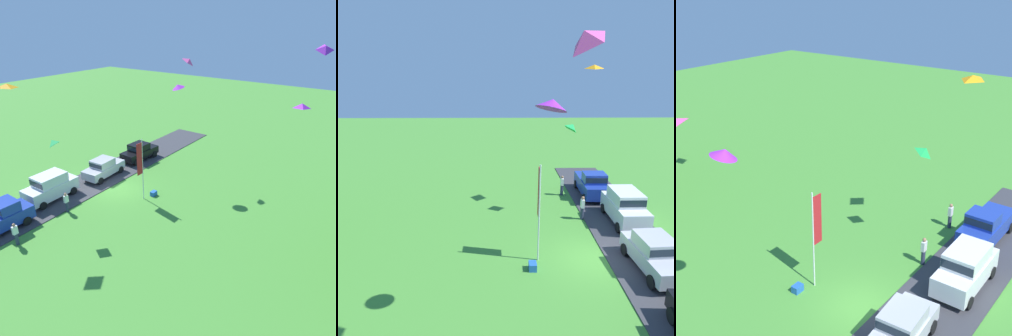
# 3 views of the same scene
# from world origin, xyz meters

# --- Properties ---
(ground_plane) EXTENTS (120.00, 120.00, 0.00)m
(ground_plane) POSITION_xyz_m (0.00, 0.00, 0.00)
(ground_plane) COLOR #478E33
(pavement_strip) EXTENTS (36.00, 4.40, 0.06)m
(pavement_strip) POSITION_xyz_m (0.00, -2.98, 0.03)
(pavement_strip) COLOR #38383D
(pavement_strip) RESTS_ON ground
(car_sedan_by_flagpole) EXTENTS (4.51, 2.19, 1.84)m
(car_sedan_by_flagpole) POSITION_xyz_m (-1.09, -2.86, 1.04)
(car_sedan_by_flagpole) COLOR #B7B7BC
(car_sedan_by_flagpole) RESTS_ON ground
(car_suv_mid_row) EXTENTS (4.61, 2.07, 2.28)m
(car_suv_mid_row) POSITION_xyz_m (4.61, -3.38, 1.30)
(car_suv_mid_row) COLOR white
(car_suv_mid_row) RESTS_ON ground
(car_pickup_far_end) EXTENTS (5.04, 2.13, 2.14)m
(car_pickup_far_end) POSITION_xyz_m (9.69, -2.50, 1.11)
(car_pickup_far_end) COLOR #1E389E
(car_pickup_far_end) RESTS_ON ground
(person_watching_sky) EXTENTS (0.36, 0.24, 1.71)m
(person_watching_sky) POSITION_xyz_m (5.19, -0.64, 0.88)
(person_watching_sky) COLOR #2D334C
(person_watching_sky) RESTS_ON ground
(person_beside_suv) EXTENTS (0.36, 0.24, 1.71)m
(person_beside_suv) POSITION_xyz_m (9.96, -0.06, 0.88)
(person_beside_suv) COLOR #2D334C
(person_beside_suv) RESTS_ON ground
(flag_banner) EXTENTS (0.71, 0.08, 5.46)m
(flag_banner) POSITION_xyz_m (0.22, 3.04, 3.46)
(flag_banner) COLOR silver
(flag_banner) RESTS_ON ground
(cooler_box) EXTENTS (0.56, 0.40, 0.40)m
(cooler_box) POSITION_xyz_m (-0.95, 3.41, 0.20)
(cooler_box) COLOR blue
(cooler_box) RESTS_ON ground
(kite_diamond_mid_center) EXTENTS (1.01, 1.06, 0.73)m
(kite_diamond_mid_center) POSITION_xyz_m (6.18, 0.12, 6.40)
(kite_diamond_mid_center) COLOR green
(kite_diamond_high_left) EXTENTS (1.11, 1.19, 0.80)m
(kite_diamond_high_left) POSITION_xyz_m (-7.19, 2.95, 10.78)
(kite_diamond_high_left) COLOR #EA4C9E
(kite_delta_over_trees) EXTENTS (1.60, 1.60, 0.66)m
(kite_delta_over_trees) POSITION_xyz_m (-4.79, 3.31, 8.93)
(kite_delta_over_trees) COLOR purple
(kite_diamond_near_flag) EXTENTS (1.27, 1.17, 0.35)m
(kite_diamond_near_flag) POSITION_xyz_m (7.70, -1.46, 10.37)
(kite_diamond_near_flag) COLOR orange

